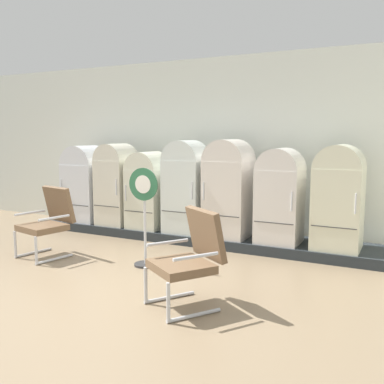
{
  "coord_description": "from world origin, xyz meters",
  "views": [
    {
      "loc": [
        3.28,
        -3.6,
        1.82
      ],
      "look_at": [
        0.06,
        2.75,
        0.88
      ],
      "focal_mm": 40.69,
      "sensor_mm": 36.0,
      "label": 1
    }
  ],
  "objects_px": {
    "refrigerator_1": "(116,182)",
    "refrigerator_4": "(229,186)",
    "refrigerator_2": "(148,188)",
    "refrigerator_0": "(85,182)",
    "sign_stand": "(144,219)",
    "refrigerator_5": "(280,193)",
    "armchair_right": "(190,255)",
    "refrigerator_6": "(338,194)",
    "armchair_left": "(49,219)",
    "refrigerator_3": "(186,184)"
  },
  "relations": [
    {
      "from": "refrigerator_6",
      "to": "armchair_right",
      "type": "bearing_deg",
      "value": -113.36
    },
    {
      "from": "refrigerator_1",
      "to": "sign_stand",
      "type": "relative_size",
      "value": 1.09
    },
    {
      "from": "refrigerator_4",
      "to": "armchair_left",
      "type": "relative_size",
      "value": 1.53
    },
    {
      "from": "refrigerator_0",
      "to": "refrigerator_5",
      "type": "distance_m",
      "value": 3.83
    },
    {
      "from": "sign_stand",
      "to": "refrigerator_4",
      "type": "bearing_deg",
      "value": 68.74
    },
    {
      "from": "refrigerator_4",
      "to": "refrigerator_5",
      "type": "distance_m",
      "value": 0.86
    },
    {
      "from": "refrigerator_3",
      "to": "refrigerator_4",
      "type": "relative_size",
      "value": 0.99
    },
    {
      "from": "sign_stand",
      "to": "refrigerator_2",
      "type": "bearing_deg",
      "value": 120.91
    },
    {
      "from": "refrigerator_3",
      "to": "refrigerator_2",
      "type": "bearing_deg",
      "value": 178.08
    },
    {
      "from": "refrigerator_1",
      "to": "sign_stand",
      "type": "bearing_deg",
      "value": -43.66
    },
    {
      "from": "refrigerator_2",
      "to": "refrigerator_5",
      "type": "relative_size",
      "value": 0.93
    },
    {
      "from": "armchair_right",
      "to": "refrigerator_5",
      "type": "bearing_deg",
      "value": 84.4
    },
    {
      "from": "refrigerator_3",
      "to": "refrigerator_4",
      "type": "xyz_separation_m",
      "value": [
        0.76,
        0.04,
        0.01
      ]
    },
    {
      "from": "refrigerator_2",
      "to": "refrigerator_4",
      "type": "distance_m",
      "value": 1.54
    },
    {
      "from": "refrigerator_6",
      "to": "armchair_left",
      "type": "xyz_separation_m",
      "value": [
        -3.89,
        -1.79,
        -0.4
      ]
    },
    {
      "from": "refrigerator_2",
      "to": "refrigerator_6",
      "type": "height_order",
      "value": "refrigerator_6"
    },
    {
      "from": "sign_stand",
      "to": "armchair_left",
      "type": "bearing_deg",
      "value": -172.04
    },
    {
      "from": "refrigerator_4",
      "to": "armchair_left",
      "type": "xyz_separation_m",
      "value": [
        -2.17,
        -1.79,
        -0.44
      ]
    },
    {
      "from": "refrigerator_5",
      "to": "refrigerator_6",
      "type": "bearing_deg",
      "value": 1.6
    },
    {
      "from": "refrigerator_4",
      "to": "refrigerator_1",
      "type": "bearing_deg",
      "value": -179.34
    },
    {
      "from": "refrigerator_4",
      "to": "sign_stand",
      "type": "xyz_separation_m",
      "value": [
        -0.61,
        -1.57,
        -0.34
      ]
    },
    {
      "from": "armchair_right",
      "to": "armchair_left",
      "type": "bearing_deg",
      "value": 164.48
    },
    {
      "from": "refrigerator_0",
      "to": "sign_stand",
      "type": "bearing_deg",
      "value": -33.3
    },
    {
      "from": "refrigerator_0",
      "to": "refrigerator_1",
      "type": "xyz_separation_m",
      "value": [
        0.74,
        -0.01,
        0.03
      ]
    },
    {
      "from": "refrigerator_0",
      "to": "refrigerator_5",
      "type": "relative_size",
      "value": 1.0
    },
    {
      "from": "refrigerator_3",
      "to": "sign_stand",
      "type": "height_order",
      "value": "refrigerator_3"
    },
    {
      "from": "armchair_right",
      "to": "refrigerator_0",
      "type": "bearing_deg",
      "value": 144.64
    },
    {
      "from": "armchair_left",
      "to": "refrigerator_6",
      "type": "bearing_deg",
      "value": 24.67
    },
    {
      "from": "refrigerator_5",
      "to": "sign_stand",
      "type": "height_order",
      "value": "refrigerator_5"
    },
    {
      "from": "refrigerator_2",
      "to": "armchair_right",
      "type": "xyz_separation_m",
      "value": [
        2.15,
        -2.54,
        -0.32
      ]
    },
    {
      "from": "refrigerator_5",
      "to": "refrigerator_1",
      "type": "bearing_deg",
      "value": -179.99
    },
    {
      "from": "refrigerator_2",
      "to": "refrigerator_4",
      "type": "bearing_deg",
      "value": 0.68
    },
    {
      "from": "refrigerator_1",
      "to": "refrigerator_6",
      "type": "height_order",
      "value": "refrigerator_6"
    },
    {
      "from": "refrigerator_6",
      "to": "armchair_right",
      "type": "xyz_separation_m",
      "value": [
        -1.11,
        -2.56,
        -0.4
      ]
    },
    {
      "from": "refrigerator_2",
      "to": "refrigerator_5",
      "type": "distance_m",
      "value": 2.4
    },
    {
      "from": "refrigerator_5",
      "to": "armchair_right",
      "type": "height_order",
      "value": "refrigerator_5"
    },
    {
      "from": "refrigerator_2",
      "to": "sign_stand",
      "type": "bearing_deg",
      "value": -59.09
    },
    {
      "from": "refrigerator_0",
      "to": "sign_stand",
      "type": "height_order",
      "value": "refrigerator_0"
    },
    {
      "from": "refrigerator_0",
      "to": "refrigerator_6",
      "type": "xyz_separation_m",
      "value": [
        4.69,
        0.02,
        0.04
      ]
    },
    {
      "from": "refrigerator_2",
      "to": "armchair_left",
      "type": "distance_m",
      "value": 1.91
    },
    {
      "from": "refrigerator_1",
      "to": "refrigerator_6",
      "type": "xyz_separation_m",
      "value": [
        3.94,
        0.02,
        0.01
      ]
    },
    {
      "from": "refrigerator_2",
      "to": "sign_stand",
      "type": "height_order",
      "value": "refrigerator_2"
    },
    {
      "from": "refrigerator_1",
      "to": "refrigerator_4",
      "type": "distance_m",
      "value": 2.23
    },
    {
      "from": "refrigerator_0",
      "to": "sign_stand",
      "type": "xyz_separation_m",
      "value": [
        2.36,
        -1.55,
        -0.26
      ]
    },
    {
      "from": "refrigerator_3",
      "to": "armchair_left",
      "type": "xyz_separation_m",
      "value": [
        -1.41,
        -1.74,
        -0.43
      ]
    },
    {
      "from": "refrigerator_3",
      "to": "armchair_right",
      "type": "relative_size",
      "value": 1.51
    },
    {
      "from": "refrigerator_5",
      "to": "refrigerator_6",
      "type": "xyz_separation_m",
      "value": [
        0.86,
        0.02,
        0.03
      ]
    },
    {
      "from": "refrigerator_1",
      "to": "refrigerator_3",
      "type": "xyz_separation_m",
      "value": [
        1.47,
        -0.02,
        0.04
      ]
    },
    {
      "from": "armchair_left",
      "to": "refrigerator_0",
      "type": "bearing_deg",
      "value": 114.27
    },
    {
      "from": "refrigerator_4",
      "to": "armchair_right",
      "type": "bearing_deg",
      "value": -76.59
    }
  ]
}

